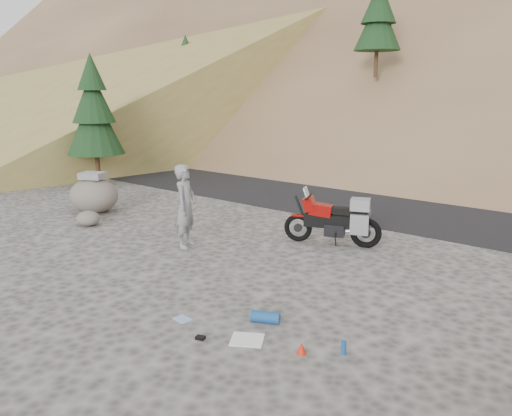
# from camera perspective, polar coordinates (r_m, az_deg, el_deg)

# --- Properties ---
(ground) EXTENTS (140.00, 140.00, 0.00)m
(ground) POSITION_cam_1_polar(r_m,az_deg,el_deg) (9.74, -3.04, -8.73)
(ground) COLOR #413F3C
(ground) RESTS_ON ground
(road) EXTENTS (120.00, 7.00, 0.05)m
(road) POSITION_cam_1_polar(r_m,az_deg,el_deg) (17.21, 17.43, 0.43)
(road) COLOR black
(road) RESTS_ON ground
(conifer_verge) EXTENTS (2.20, 2.20, 5.04)m
(conifer_verge) POSITION_cam_1_polar(r_m,az_deg,el_deg) (20.42, -18.06, 10.53)
(conifer_verge) COLOR #362313
(conifer_verge) RESTS_ON ground
(motorcycle) EXTENTS (2.24, 1.18, 1.41)m
(motorcycle) POSITION_cam_1_polar(r_m,az_deg,el_deg) (12.12, 9.19, -1.45)
(motorcycle) COLOR black
(motorcycle) RESTS_ON ground
(man) EXTENTS (0.73, 0.85, 1.98)m
(man) POSITION_cam_1_polar(r_m,az_deg,el_deg) (12.13, -7.90, -4.35)
(man) COLOR gray
(man) RESTS_ON ground
(boulder) EXTENTS (1.88, 1.70, 1.22)m
(boulder) POSITION_cam_1_polar(r_m,az_deg,el_deg) (15.99, -18.04, 1.41)
(boulder) COLOR #5C564F
(boulder) RESTS_ON ground
(small_rock) EXTENTS (0.79, 0.74, 0.41)m
(small_rock) POSITION_cam_1_polar(r_m,az_deg,el_deg) (14.54, -18.62, -1.12)
(small_rock) COLOR #5C564F
(small_rock) RESTS_ON ground
(gear_white_cloth) EXTENTS (0.64, 0.62, 0.02)m
(gear_white_cloth) POSITION_cam_1_polar(r_m,az_deg,el_deg) (7.73, -1.02, -14.81)
(gear_white_cloth) COLOR white
(gear_white_cloth) RESTS_ON ground
(gear_blue_mat) EXTENTS (0.50, 0.37, 0.19)m
(gear_blue_mat) POSITION_cam_1_polar(r_m,az_deg,el_deg) (8.21, 1.07, -12.36)
(gear_blue_mat) COLOR navy
(gear_blue_mat) RESTS_ON ground
(gear_bottle) EXTENTS (0.10, 0.10, 0.20)m
(gear_bottle) POSITION_cam_1_polar(r_m,az_deg,el_deg) (7.43, 9.98, -15.43)
(gear_bottle) COLOR navy
(gear_bottle) RESTS_ON ground
(gear_funnel) EXTENTS (0.19, 0.19, 0.18)m
(gear_funnel) POSITION_cam_1_polar(r_m,az_deg,el_deg) (7.37, 5.21, -15.65)
(gear_funnel) COLOR red
(gear_funnel) RESTS_ON ground
(gear_glove_b) EXTENTS (0.16, 0.14, 0.05)m
(gear_glove_b) POSITION_cam_1_polar(r_m,az_deg,el_deg) (7.80, -6.38, -14.51)
(gear_glove_b) COLOR black
(gear_glove_b) RESTS_ON ground
(gear_blue_cloth) EXTENTS (0.31, 0.24, 0.01)m
(gear_blue_cloth) POSITION_cam_1_polar(r_m,az_deg,el_deg) (8.44, -8.40, -12.45)
(gear_blue_cloth) COLOR #89A4D4
(gear_blue_cloth) RESTS_ON ground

